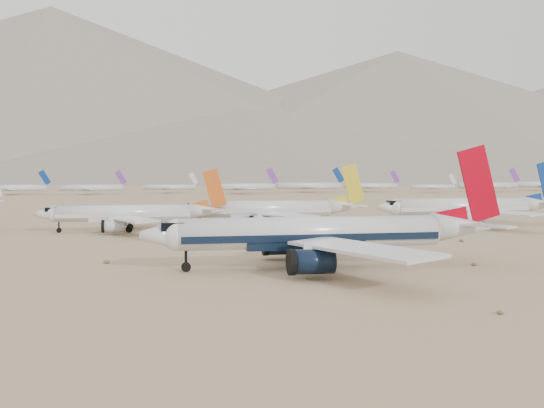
% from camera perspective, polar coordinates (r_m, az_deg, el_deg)
% --- Properties ---
extents(ground, '(7000.00, 7000.00, 0.00)m').
position_cam_1_polar(ground, '(86.11, 4.65, -6.43)').
color(ground, '#7C6548').
rests_on(ground, ground).
extents(main_airliner, '(52.13, 50.92, 18.40)m').
position_cam_1_polar(main_airliner, '(89.87, 5.16, -2.79)').
color(main_airliner, silver).
rests_on(main_airliner, ground).
extents(row2_navy_widebody, '(49.08, 48.00, 17.46)m').
position_cam_1_polar(row2_navy_widebody, '(168.09, 18.09, -0.29)').
color(row2_navy_widebody, silver).
rests_on(row2_navy_widebody, ground).
extents(row2_gold_tail, '(46.24, 45.22, 16.46)m').
position_cam_1_polar(row2_gold_tail, '(154.40, -0.03, -0.53)').
color(row2_gold_tail, silver).
rests_on(row2_gold_tail, ground).
extents(row2_orange_tail, '(42.30, 41.38, 15.09)m').
position_cam_1_polar(row2_orange_tail, '(148.09, -13.06, -0.90)').
color(row2_orange_tail, silver).
rests_on(row2_orange_tail, ground).
extents(distant_storage_row, '(619.89, 68.08, 15.82)m').
position_cam_1_polar(distant_storage_row, '(413.32, -0.02, 1.67)').
color(distant_storage_row, silver).
rests_on(distant_storage_row, ground).
extents(mountain_range, '(7354.00, 3024.00, 470.00)m').
position_cam_1_polar(mountain_range, '(1741.28, -7.87, 8.78)').
color(mountain_range, slate).
rests_on(mountain_range, ground).
extents(foothills, '(4637.50, 1395.00, 155.00)m').
position_cam_1_polar(foothills, '(1304.41, 14.09, 5.24)').
color(foothills, slate).
rests_on(foothills, ground).
extents(desert_scrub, '(261.14, 121.67, 0.63)m').
position_cam_1_polar(desert_scrub, '(59.90, 14.43, -10.43)').
color(desert_scrub, brown).
rests_on(desert_scrub, ground).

